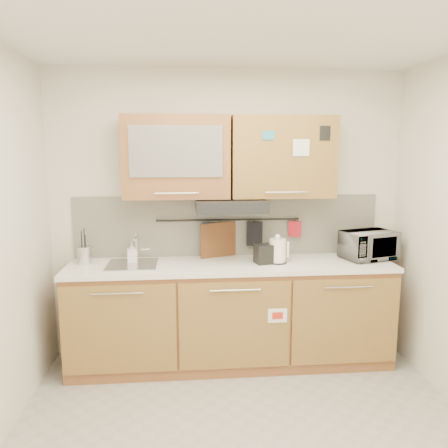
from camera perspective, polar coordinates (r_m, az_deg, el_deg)
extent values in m
plane|color=white|center=(2.60, 4.11, 25.46)|extent=(3.20, 3.20, 0.00)
plane|color=silver|center=(4.04, 0.49, 1.22)|extent=(3.20, 0.00, 3.20)
cube|color=#9C6137|center=(3.97, 0.91, -11.81)|extent=(2.80, 0.60, 0.88)
cube|color=black|center=(4.13, 0.89, -16.86)|extent=(2.80, 0.54, 0.10)
cube|color=#A87E3B|center=(3.69, -13.54, -13.29)|extent=(0.91, 0.02, 0.74)
cylinder|color=silver|center=(3.56, -13.80, -8.83)|extent=(0.41, 0.01, 0.01)
cube|color=#A87E3B|center=(3.67, 1.43, -13.14)|extent=(0.91, 0.02, 0.74)
cylinder|color=silver|center=(3.54, 1.50, -8.66)|extent=(0.41, 0.01, 0.01)
cube|color=#A87E3B|center=(3.88, 15.58, -12.20)|extent=(0.91, 0.02, 0.74)
cylinder|color=silver|center=(3.76, 15.93, -7.93)|extent=(0.41, 0.01, 0.01)
cube|color=white|center=(3.81, 0.94, -5.41)|extent=(2.82, 0.62, 0.04)
cube|color=silver|center=(4.04, 0.51, -0.21)|extent=(2.80, 0.02, 0.56)
cube|color=#9C6137|center=(3.80, -6.23, 8.67)|extent=(0.90, 0.35, 0.70)
cube|color=silver|center=(3.61, -6.30, 9.42)|extent=(0.76, 0.02, 0.42)
cube|color=#A87E3B|center=(3.89, 7.59, 8.66)|extent=(0.90, 0.35, 0.70)
cube|color=white|center=(3.75, 10.05, 9.79)|extent=(0.14, 0.00, 0.14)
cube|color=black|center=(3.77, 0.87, 2.48)|extent=(0.60, 0.46, 0.10)
cube|color=silver|center=(3.83, -11.89, -5.34)|extent=(0.42, 0.40, 0.03)
cylinder|color=silver|center=(3.95, -11.40, -2.99)|extent=(0.03, 0.03, 0.24)
cylinder|color=silver|center=(3.85, -11.57, -1.79)|extent=(0.02, 0.18, 0.02)
cylinder|color=black|center=(3.99, 0.56, 0.55)|extent=(1.30, 0.02, 0.02)
cylinder|color=silver|center=(3.96, -17.74, -3.88)|extent=(0.16, 0.16, 0.15)
cylinder|color=black|center=(3.95, -18.04, -2.91)|extent=(0.01, 0.01, 0.29)
cylinder|color=black|center=(3.93, -17.60, -3.21)|extent=(0.01, 0.01, 0.26)
cylinder|color=black|center=(3.96, -17.73, -2.73)|extent=(0.01, 0.01, 0.31)
cylinder|color=black|center=(3.93, -18.05, -3.44)|extent=(0.01, 0.01, 0.23)
cylinder|color=white|center=(3.82, 6.99, -3.51)|extent=(0.16, 0.16, 0.21)
sphere|color=white|center=(3.79, 7.03, -1.67)|extent=(0.05, 0.05, 0.05)
cube|color=white|center=(3.85, 8.29, -3.30)|extent=(0.02, 0.03, 0.13)
cylinder|color=black|center=(3.84, 6.96, -4.94)|extent=(0.16, 0.16, 0.01)
cube|color=black|center=(3.81, 5.75, -3.87)|extent=(0.24, 0.18, 0.17)
cube|color=black|center=(3.78, 5.22, -2.79)|extent=(0.08, 0.11, 0.01)
cube|color=black|center=(3.81, 6.33, -2.71)|extent=(0.08, 0.11, 0.01)
imported|color=#999999|center=(4.14, 18.37, -2.63)|extent=(0.52, 0.43, 0.25)
imported|color=#999999|center=(3.89, -11.92, -3.61)|extent=(0.09, 0.10, 0.19)
cube|color=brown|center=(4.02, -0.51, -3.12)|extent=(0.37, 0.17, 0.47)
cube|color=#1E478D|center=(3.98, -2.04, -1.18)|extent=(0.12, 0.04, 0.19)
cube|color=black|center=(4.03, 4.02, -1.28)|extent=(0.15, 0.08, 0.22)
cube|color=red|center=(4.10, 9.24, -0.64)|extent=(0.11, 0.06, 0.14)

